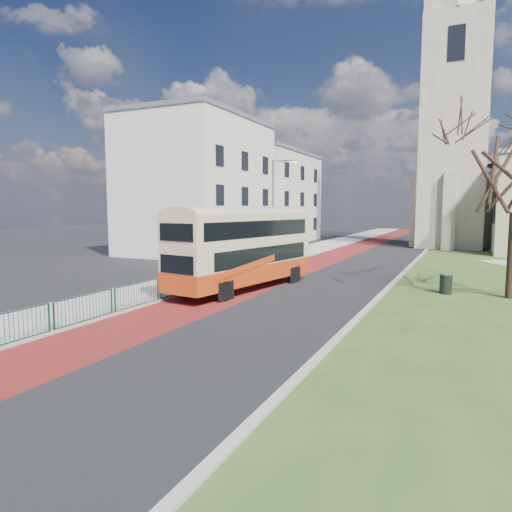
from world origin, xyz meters
The scene contains 13 objects.
ground centered at (0.00, 0.00, 0.00)m, with size 160.00×160.00×0.00m, color black.
road_carriageway centered at (1.50, 20.00, 0.01)m, with size 9.00×120.00×0.01m, color black.
bus_lane centered at (-1.20, 20.00, 0.01)m, with size 3.40×120.00×0.01m, color #591414.
pavement_west centered at (-5.00, 20.00, 0.06)m, with size 4.00×120.00×0.12m, color gray.
kerb_west centered at (-3.00, 20.00, 0.07)m, with size 0.25×120.00×0.13m, color #999993.
kerb_east centered at (6.10, 22.00, 0.07)m, with size 0.25×80.00×0.13m, color #999993.
pedestrian_railing centered at (-2.95, 4.00, 0.55)m, with size 0.07×24.00×1.12m.
gothic_church centered at (12.56, 38.00, 13.13)m, with size 16.38×18.00×40.00m.
street_block_near centered at (-14.00, 22.00, 6.51)m, with size 10.30×14.30×13.00m.
street_block_far centered at (-14.00, 38.00, 5.76)m, with size 10.30×16.30×11.50m.
streetlamp centered at (-4.35, 18.00, 4.59)m, with size 2.13×0.18×8.00m.
bus centered at (-0.85, 5.49, 2.40)m, with size 3.99×10.30×4.20m.
litter_bin centered at (8.93, 8.41, 0.56)m, with size 0.71×0.71×1.03m.
Camera 1 is at (9.80, -15.97, 4.31)m, focal length 32.00 mm.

